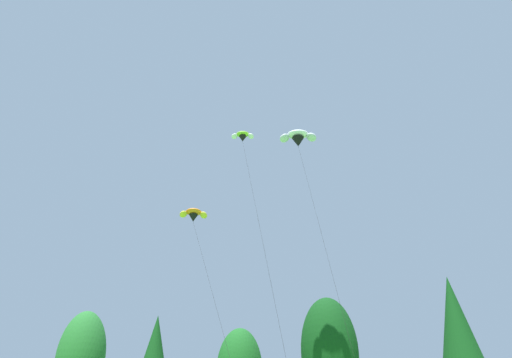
{
  "coord_description": "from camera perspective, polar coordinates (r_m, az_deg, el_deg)",
  "views": [
    {
      "loc": [
        5.09,
        3.29,
        1.89
      ],
      "look_at": [
        -1.5,
        23.35,
        13.19
      ],
      "focal_mm": 31.79,
      "sensor_mm": 36.0,
      "label": 1
    }
  ],
  "objects": [
    {
      "name": "parafoil_kite_mid_lime_white",
      "position": [
        41.05,
        -1.68,
        5.34
      ],
      "size": [
        7.55,
        10.1,
        23.46
      ],
      "color": "#93D633"
    },
    {
      "name": "parafoil_kite_high_orange",
      "position": [
        42.21,
        -7.87,
        -4.48
      ],
      "size": [
        11.53,
        14.41,
        17.63
      ],
      "color": "orange"
    },
    {
      "name": "parafoil_kite_far_white",
      "position": [
        41.09,
        5.3,
        5.15
      ],
      "size": [
        6.39,
        8.82,
        23.52
      ],
      "color": "white"
    },
    {
      "name": "treeline_tree_e",
      "position": [
        44.24,
        24.1,
        -17.39
      ],
      "size": [
        4.55,
        4.55,
        13.42
      ],
      "color": "#472D19",
      "rests_on": "ground_plane"
    },
    {
      "name": "treeline_tree_d",
      "position": [
        43.04,
        9.25,
        -20.67
      ],
      "size": [
        5.03,
        5.03,
        11.97
      ],
      "color": "#472D19",
      "rests_on": "ground_plane"
    }
  ]
}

